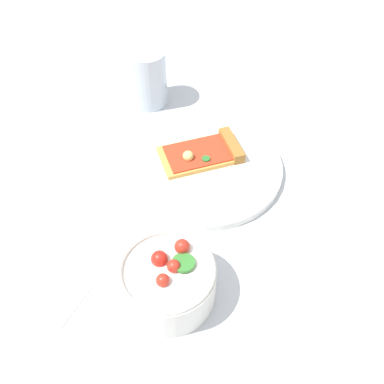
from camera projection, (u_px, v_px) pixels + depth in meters
name	position (u px, v px, depth m)	size (l,w,h in m)	color
ground_plane	(197.00, 186.00, 0.78)	(2.40, 2.40, 0.00)	silver
plate	(203.00, 167.00, 0.80)	(0.28, 0.28, 0.01)	silver
pizza_slice_main	(206.00, 152.00, 0.80)	(0.16, 0.15, 0.03)	gold
salad_bowl	(167.00, 280.00, 0.61)	(0.14, 0.14, 0.08)	white
soda_glass	(147.00, 79.00, 0.90)	(0.08, 0.08, 0.12)	silver
paper_napkin	(45.00, 276.00, 0.66)	(0.11, 0.15, 0.00)	white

